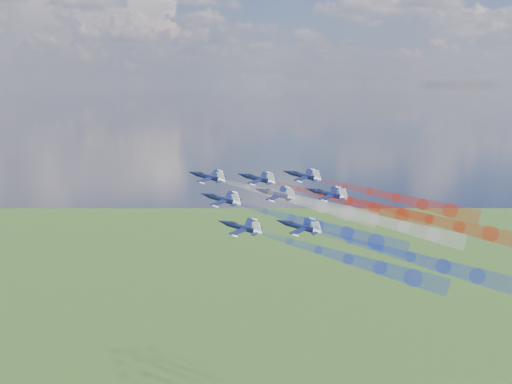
{
  "coord_description": "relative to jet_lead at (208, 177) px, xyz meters",
  "views": [
    {
      "loc": [
        -9.77,
        -183.05,
        199.3
      ],
      "look_at": [
        15.75,
        -21.46,
        170.57
      ],
      "focal_mm": 42.67,
      "sensor_mm": 36.0,
      "label": 1
    }
  ],
  "objects": [
    {
      "name": "trail_center_third",
      "position": [
        39.6,
        -29.14,
        -7.47
      ],
      "size": [
        37.98,
        30.44,
        11.79
      ],
      "primitive_type": null,
      "rotation": [
        0.16,
        -0.23,
        0.9
      ],
      "color": "white"
    },
    {
      "name": "trail_outer_right",
      "position": [
        50.0,
        -16.59,
        -4.49
      ],
      "size": [
        37.98,
        30.44,
        11.79
      ],
      "primitive_type": null,
      "rotation": [
        0.16,
        -0.23,
        0.9
      ],
      "color": "red"
    },
    {
      "name": "trail_inner_right",
      "position": [
        36.4,
        -17.14,
        -4.95
      ],
      "size": [
        37.98,
        30.44,
        11.79
      ],
      "primitive_type": null,
      "rotation": [
        0.16,
        -0.23,
        0.9
      ],
      "color": "red"
    },
    {
      "name": "trail_rear_left",
      "position": [
        42.62,
        -45.07,
        -12.97
      ],
      "size": [
        37.98,
        30.44,
        11.79
      ],
      "primitive_type": null,
      "rotation": [
        0.16,
        -0.23,
        0.9
      ],
      "color": "#1A30DE"
    },
    {
      "name": "trail_lead",
      "position": [
        22.16,
        -16.32,
        -4.21
      ],
      "size": [
        37.98,
        30.44,
        11.79
      ],
      "primitive_type": null,
      "rotation": [
        0.16,
        -0.23,
        0.9
      ],
      "color": "white"
    },
    {
      "name": "jet_outer_left",
      "position": [
        5.75,
        -28.54,
        -8.4
      ],
      "size": [
        16.43,
        16.22,
        7.55
      ],
      "primitive_type": null,
      "rotation": [
        0.16,
        -0.23,
        0.9
      ],
      "color": "black"
    },
    {
      "name": "jet_center_third",
      "position": [
        17.44,
        -12.82,
        -3.26
      ],
      "size": [
        16.43,
        16.22,
        7.55
      ],
      "primitive_type": null,
      "rotation": [
        0.16,
        -0.23,
        0.9
      ],
      "color": "black"
    },
    {
      "name": "jet_inner_left",
      "position": [
        2.51,
        -14.29,
        -3.95
      ],
      "size": [
        16.43,
        16.22,
        7.55
      ],
      "primitive_type": null,
      "rotation": [
        0.16,
        -0.23,
        0.9
      ],
      "color": "black"
    },
    {
      "name": "jet_inner_right",
      "position": [
        14.25,
        -0.82,
        -0.74
      ],
      "size": [
        16.43,
        16.22,
        7.55
      ],
      "primitive_type": null,
      "rotation": [
        0.16,
        -0.23,
        0.9
      ],
      "color": "black"
    },
    {
      "name": "trail_rear_right",
      "position": [
        53.75,
        -30.29,
        -7.62
      ],
      "size": [
        37.98,
        30.44,
        11.79
      ],
      "primitive_type": null,
      "rotation": [
        0.16,
        -0.23,
        0.9
      ],
      "color": "red"
    },
    {
      "name": "jet_rear_left",
      "position": [
        20.47,
        -28.75,
        -8.75
      ],
      "size": [
        16.43,
        16.22,
        7.55
      ],
      "primitive_type": null,
      "rotation": [
        0.16,
        -0.23,
        0.9
      ],
      "color": "black"
    },
    {
      "name": "trail_outer_left",
      "position": [
        27.91,
        -44.86,
        -12.62
      ],
      "size": [
        37.98,
        30.44,
        11.79
      ],
      "primitive_type": null,
      "rotation": [
        0.16,
        -0.23,
        0.9
      ],
      "color": "#1A30DE"
    },
    {
      "name": "jet_lead",
      "position": [
        0.0,
        0.0,
        0.0
      ],
      "size": [
        16.43,
        16.22,
        7.55
      ],
      "primitive_type": null,
      "rotation": [
        0.16,
        -0.23,
        0.9
      ],
      "color": "black"
    },
    {
      "name": "trail_inner_left",
      "position": [
        24.66,
        -30.61,
        -8.16
      ],
      "size": [
        37.98,
        30.44,
        11.79
      ],
      "primitive_type": null,
      "rotation": [
        0.16,
        -0.23,
        0.9
      ],
      "color": "#1A30DE"
    },
    {
      "name": "jet_outer_right",
      "position": [
        27.85,
        -0.27,
        -0.27
      ],
      "size": [
        16.43,
        16.22,
        7.55
      ],
      "primitive_type": null,
      "rotation": [
        0.16,
        -0.23,
        0.9
      ],
      "color": "black"
    },
    {
      "name": "jet_rear_right",
      "position": [
        31.59,
        -13.97,
        -3.4
      ],
      "size": [
        16.43,
        16.22,
        7.55
      ],
      "primitive_type": null,
      "rotation": [
        0.16,
        -0.23,
        0.9
      ],
      "color": "black"
    }
  ]
}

